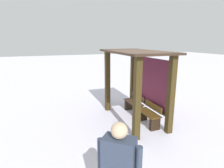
{
  "coord_description": "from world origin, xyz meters",
  "views": [
    {
      "loc": [
        5.29,
        -2.81,
        2.7
      ],
      "look_at": [
        -0.37,
        -0.67,
        1.25
      ],
      "focal_mm": 29.29,
      "sensor_mm": 36.0,
      "label": 1
    }
  ],
  "objects": [
    {
      "name": "ground_plane",
      "position": [
        0.0,
        0.0,
        0.0
      ],
      "size": [
        60.0,
        60.0,
        0.0
      ],
      "primitive_type": "plane",
      "color": "white"
    },
    {
      "name": "bus_shelter",
      "position": [
        0.0,
        0.19,
        1.61
      ],
      "size": [
        2.83,
        1.55,
        2.38
      ],
      "color": "#382B11",
      "rests_on": "ground"
    },
    {
      "name": "bench_center_inside",
      "position": [
        0.53,
        0.27,
        0.31
      ],
      "size": [
        0.96,
        0.38,
        0.71
      ],
      "color": "#503814",
      "rests_on": "ground"
    },
    {
      "name": "bench_left_inside",
      "position": [
        -0.53,
        0.27,
        0.32
      ],
      "size": [
        0.96,
        0.38,
        0.73
      ],
      "color": "#432F22",
      "rests_on": "ground"
    }
  ]
}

